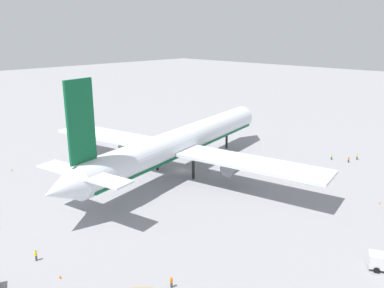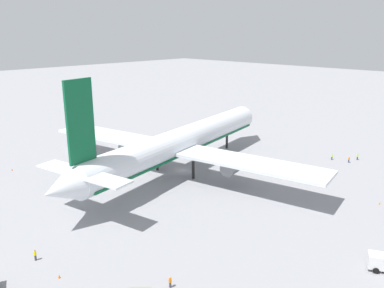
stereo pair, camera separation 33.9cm
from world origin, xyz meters
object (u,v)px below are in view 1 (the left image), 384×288
Objects in this scene: ground_worker_4 at (171,282)px; traffic_cone_3 at (380,203)px; traffic_cone_0 at (60,277)px; ground_worker_2 at (36,255)px; airliner at (179,143)px; ground_worker_3 at (357,157)px; ground_worker_0 at (332,157)px; traffic_cone_2 at (12,170)px; ground_worker_1 at (349,159)px.

traffic_cone_3 is at bearing -12.96° from ground_worker_4.
traffic_cone_0 and traffic_cone_3 have the same top height.
ground_worker_2 is at bearing 151.92° from traffic_cone_3.
airliner is 144.45× the size of traffic_cone_3.
traffic_cone_3 is at bearing -71.06° from airliner.
ground_worker_3 is 3.13× the size of traffic_cone_3.
traffic_cone_0 is at bearing 126.44° from ground_worker_4.
traffic_cone_2 is at bearing 139.87° from ground_worker_0.
ground_worker_2 reaches higher than ground_worker_0.
ground_worker_0 is at bearing 7.34° from ground_worker_4.
traffic_cone_2 is 1.00× the size of traffic_cone_3.
ground_worker_4 is at bearing -172.66° from ground_worker_0.
ground_worker_4 is 3.05× the size of traffic_cone_0.
traffic_cone_2 is (13.90, 50.42, 0.00)m from traffic_cone_0.
ground_worker_2 is at bearing 169.10° from ground_worker_1.
ground_worker_4 is (-33.29, -32.27, -6.72)m from airliner.
traffic_cone_2 is (-69.58, 59.61, -0.60)m from ground_worker_3.
ground_worker_3 is (4.01, -0.69, 0.03)m from ground_worker_1.
ground_worker_1 is at bearing 170.20° from ground_worker_3.
airliner reaches higher than traffic_cone_3.
ground_worker_4 is at bearing -177.03° from ground_worker_3.
airliner reaches higher than traffic_cone_0.
airliner is at bearing 44.11° from ground_worker_4.
traffic_cone_2 is at bearing 132.93° from airliner.
ground_worker_1 reaches higher than traffic_cone_2.
ground_worker_1 is 0.93× the size of ground_worker_2.
ground_worker_4 reaches higher than traffic_cone_0.
ground_worker_2 is at bearing 116.45° from ground_worker_4.
ground_worker_2 is 45.81m from traffic_cone_2.
traffic_cone_2 is (-29.00, 31.17, -7.30)m from airliner.
ground_worker_0 is 2.98× the size of traffic_cone_3.
ground_worker_2 is 3.24× the size of traffic_cone_3.
ground_worker_2 reaches higher than traffic_cone_2.
airliner reaches higher than ground_worker_2.
airliner is 43.20m from traffic_cone_2.
ground_worker_1 is 4.06m from ground_worker_3.
ground_worker_4 is 3.05× the size of traffic_cone_3.
ground_worker_4 is 16.20m from traffic_cone_0.
ground_worker_2 reaches higher than ground_worker_4.
ground_worker_3 is (40.58, -28.44, -6.70)m from airliner.
traffic_cone_0 is 1.00× the size of traffic_cone_2.
ground_worker_3 is 91.63m from traffic_cone_2.
ground_worker_2 is (-78.90, 10.99, 0.08)m from ground_worker_0.
ground_worker_4 reaches higher than ground_worker_1.
ground_worker_1 is (0.86, -4.37, 0.01)m from ground_worker_0.
ground_worker_0 is 69.58m from ground_worker_4.
ground_worker_0 is 0.95× the size of ground_worker_3.
traffic_cone_0 is (0.27, -6.86, -0.63)m from ground_worker_2.
traffic_cone_3 is (48.16, -11.09, -0.58)m from ground_worker_4.
ground_worker_0 is 0.92× the size of ground_worker_2.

